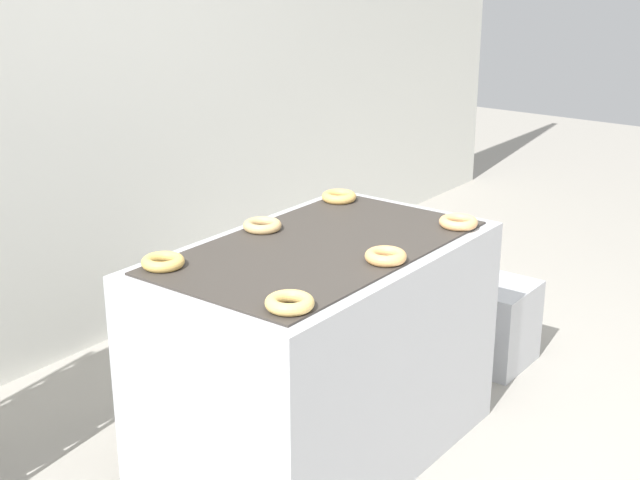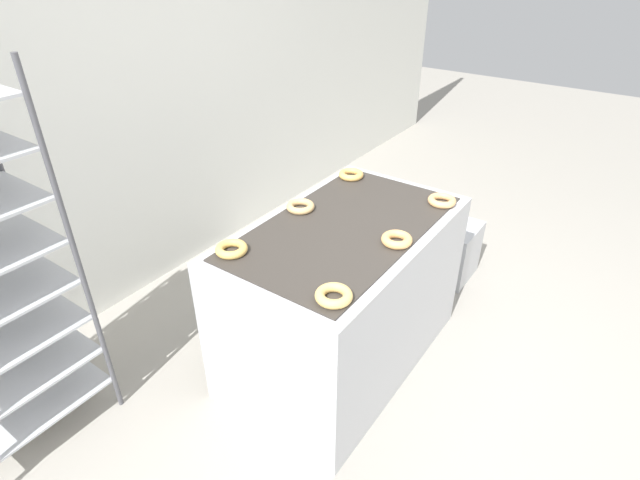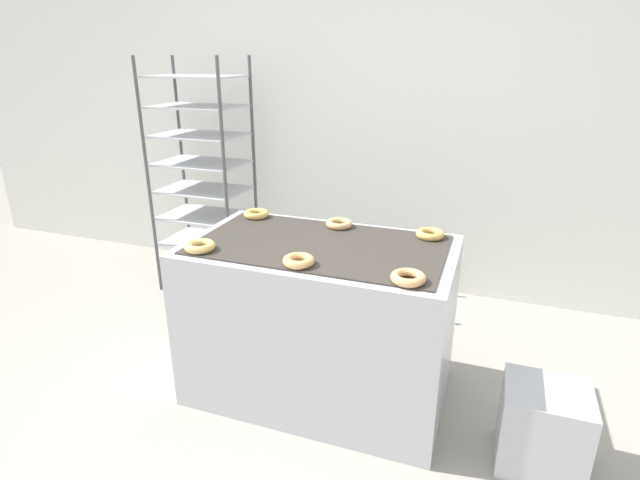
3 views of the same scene
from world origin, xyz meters
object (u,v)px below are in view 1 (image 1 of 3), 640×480
donut_far_center (262,225)px  glaze_bin (495,324)px  donut_near_left (290,303)px  fryer_machine (320,353)px  donut_near_right (458,222)px  donut_far_right (339,197)px  donut_far_left (163,262)px  donut_near_center (386,256)px

donut_far_center → glaze_bin: bearing=-22.9°
donut_near_left → fryer_machine: bearing=28.2°
donut_far_center → fryer_machine: bearing=-91.9°
glaze_bin → donut_near_right: (-0.61, -0.11, 0.67)m
fryer_machine → donut_far_center: (0.01, 0.28, 0.44)m
donut_far_right → donut_far_center: bearing=179.8°
donut_far_left → donut_far_right: bearing=-0.4°
donut_far_left → donut_far_center: size_ratio=1.00×
donut_near_left → donut_far_right: (1.01, 0.55, -0.00)m
donut_far_center → donut_far_right: bearing=-0.2°
glaze_bin → donut_far_right: 1.02m
donut_near_left → donut_far_left: bearing=88.1°
fryer_machine → donut_near_left: size_ratio=8.87×
donut_near_left → donut_near_right: (1.00, -0.01, -0.00)m
donut_far_center → donut_far_right: donut_far_right is taller
donut_far_left → donut_near_center: bearing=-48.6°
donut_near_right → donut_far_right: same height
donut_near_left → donut_near_center: (0.52, -0.01, -0.00)m
donut_far_left → donut_near_right: bearing=-30.3°
fryer_machine → glaze_bin: (1.10, -0.18, -0.23)m
fryer_machine → donut_far_right: 0.72m
donut_near_right → donut_far_left: (-0.98, 0.58, 0.00)m
glaze_bin → donut_near_left: donut_near_left is taller
donut_far_left → donut_far_center: bearing=-0.6°
donut_near_left → donut_near_right: size_ratio=1.01×
glaze_bin → donut_near_left: 1.76m
donut_near_left → donut_far_left: (0.02, 0.56, -0.00)m
donut_near_left → donut_far_right: donut_near_left is taller
glaze_bin → donut_far_left: bearing=163.7°
fryer_machine → donut_near_left: donut_near_left is taller
donut_far_left → glaze_bin: bearing=-16.3°
glaze_bin → donut_far_center: 1.37m
fryer_machine → donut_near_center: donut_near_center is taller
donut_near_left → donut_near_right: 1.00m
donut_far_left → donut_near_left: bearing=-91.9°
donut_near_center → donut_far_left: (-0.50, 0.57, -0.00)m
fryer_machine → donut_far_center: bearing=88.1°
donut_near_right → donut_far_center: same height
glaze_bin → donut_near_right: size_ratio=2.65×
fryer_machine → donut_near_left: 0.73m
donut_near_left → donut_near_center: bearing=-0.6°
donut_near_center → donut_far_right: (0.49, 0.56, -0.00)m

